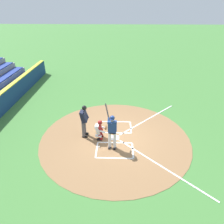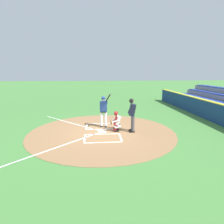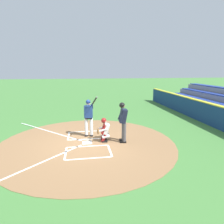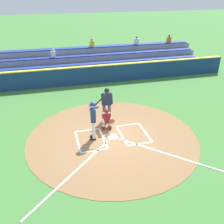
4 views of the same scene
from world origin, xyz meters
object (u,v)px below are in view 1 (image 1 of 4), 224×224
at_px(batter, 112,130).
at_px(catcher, 100,129).
at_px(baseball, 99,147).
at_px(plate_umpire, 84,119).

xyz_separation_m(batter, catcher, (-0.79, -0.67, -0.51)).
xyz_separation_m(batter, baseball, (0.02, -0.65, -1.06)).
bearing_deg(catcher, plate_umpire, -103.83).
bearing_deg(baseball, plate_umpire, -139.56).
distance_m(plate_umpire, baseball, 1.68).
height_order(plate_umpire, baseball, plate_umpire).
relative_size(catcher, baseball, 15.27).
bearing_deg(batter, plate_umpire, -123.28).
bearing_deg(catcher, batter, 40.45).
bearing_deg(catcher, baseball, 1.18).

